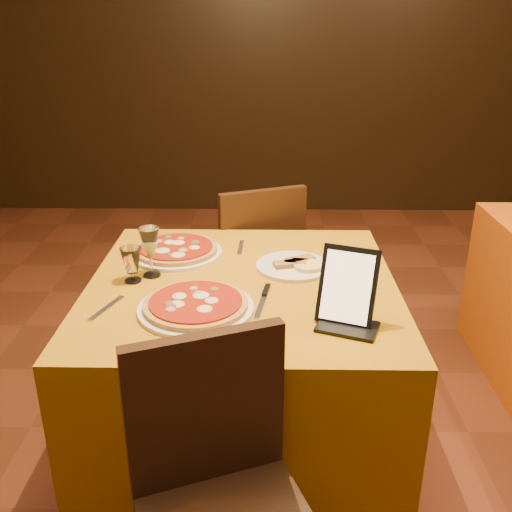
{
  "coord_description": "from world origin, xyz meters",
  "views": [
    {
      "loc": [
        -0.12,
        -1.53,
        1.62
      ],
      "look_at": [
        -0.15,
        0.31,
        0.86
      ],
      "focal_mm": 40.0,
      "sensor_mm": 36.0,
      "label": 1
    }
  ],
  "objects_px": {
    "wine_glass": "(150,252)",
    "water_glass": "(132,265)",
    "main_table": "(243,370)",
    "pizza_near": "(196,306)",
    "chair_main_far": "(249,266)",
    "pizza_far": "(176,251)",
    "tablet": "(348,286)"
  },
  "relations": [
    {
      "from": "wine_glass",
      "to": "water_glass",
      "type": "height_order",
      "value": "wine_glass"
    },
    {
      "from": "main_table",
      "to": "pizza_near",
      "type": "bearing_deg",
      "value": -123.15
    },
    {
      "from": "chair_main_far",
      "to": "pizza_far",
      "type": "distance_m",
      "value": 0.69
    },
    {
      "from": "pizza_near",
      "to": "pizza_far",
      "type": "relative_size",
      "value": 1.03
    },
    {
      "from": "pizza_far",
      "to": "tablet",
      "type": "distance_m",
      "value": 0.82
    },
    {
      "from": "main_table",
      "to": "water_glass",
      "type": "height_order",
      "value": "water_glass"
    },
    {
      "from": "chair_main_far",
      "to": "tablet",
      "type": "relative_size",
      "value": 3.73
    },
    {
      "from": "pizza_near",
      "to": "wine_glass",
      "type": "height_order",
      "value": "wine_glass"
    },
    {
      "from": "main_table",
      "to": "pizza_far",
      "type": "xyz_separation_m",
      "value": [
        -0.28,
        0.26,
        0.39
      ]
    },
    {
      "from": "pizza_near",
      "to": "chair_main_far",
      "type": "bearing_deg",
      "value": 82.16
    },
    {
      "from": "water_glass",
      "to": "tablet",
      "type": "xyz_separation_m",
      "value": [
        0.73,
        -0.28,
        0.06
      ]
    },
    {
      "from": "pizza_far",
      "to": "wine_glass",
      "type": "bearing_deg",
      "value": -105.67
    },
    {
      "from": "main_table",
      "to": "tablet",
      "type": "height_order",
      "value": "tablet"
    },
    {
      "from": "wine_glass",
      "to": "pizza_far",
      "type": "bearing_deg",
      "value": 74.33
    },
    {
      "from": "main_table",
      "to": "chair_main_far",
      "type": "height_order",
      "value": "chair_main_far"
    },
    {
      "from": "wine_glass",
      "to": "tablet",
      "type": "bearing_deg",
      "value": -26.15
    },
    {
      "from": "chair_main_far",
      "to": "wine_glass",
      "type": "xyz_separation_m",
      "value": [
        -0.33,
        -0.76,
        0.39
      ]
    },
    {
      "from": "main_table",
      "to": "water_glass",
      "type": "distance_m",
      "value": 0.59
    },
    {
      "from": "main_table",
      "to": "pizza_far",
      "type": "height_order",
      "value": "pizza_far"
    },
    {
      "from": "chair_main_far",
      "to": "pizza_near",
      "type": "xyz_separation_m",
      "value": [
        -0.14,
        -1.03,
        0.31
      ]
    },
    {
      "from": "pizza_near",
      "to": "pizza_far",
      "type": "xyz_separation_m",
      "value": [
        -0.13,
        0.48,
        -0.0
      ]
    },
    {
      "from": "main_table",
      "to": "pizza_far",
      "type": "bearing_deg",
      "value": 136.84
    },
    {
      "from": "main_table",
      "to": "pizza_near",
      "type": "relative_size",
      "value": 2.91
    },
    {
      "from": "pizza_near",
      "to": "water_glass",
      "type": "bearing_deg",
      "value": 139.26
    },
    {
      "from": "chair_main_far",
      "to": "main_table",
      "type": "bearing_deg",
      "value": 67.76
    },
    {
      "from": "chair_main_far",
      "to": "wine_glass",
      "type": "distance_m",
      "value": 0.92
    },
    {
      "from": "main_table",
      "to": "pizza_near",
      "type": "xyz_separation_m",
      "value": [
        -0.14,
        -0.22,
        0.39
      ]
    },
    {
      "from": "pizza_far",
      "to": "tablet",
      "type": "relative_size",
      "value": 1.51
    },
    {
      "from": "chair_main_far",
      "to": "wine_glass",
      "type": "height_order",
      "value": "wine_glass"
    },
    {
      "from": "tablet",
      "to": "pizza_far",
      "type": "bearing_deg",
      "value": 159.41
    },
    {
      "from": "water_glass",
      "to": "tablet",
      "type": "relative_size",
      "value": 0.53
    },
    {
      "from": "pizza_far",
      "to": "water_glass",
      "type": "xyz_separation_m",
      "value": [
        -0.12,
        -0.26,
        0.05
      ]
    }
  ]
}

